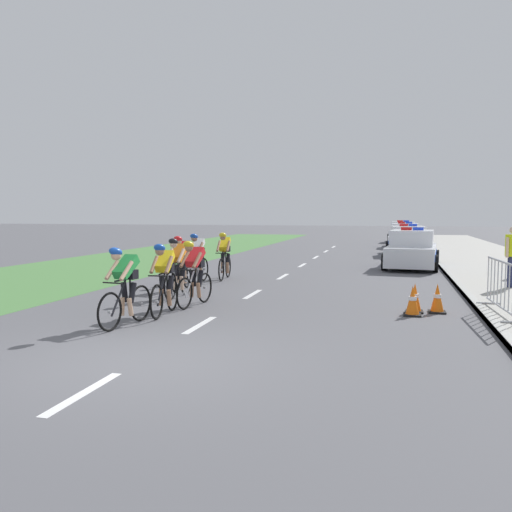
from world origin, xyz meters
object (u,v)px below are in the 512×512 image
cyclist_fourth (178,267)px  crowd_barrier_middle (501,287)px  cyclist_sixth (198,257)px  cyclist_third (194,272)px  police_car_third (405,236)px  traffic_cone_far (437,299)px  cyclist_fifth (181,262)px  cyclist_lead (125,285)px  police_car_nearest (412,251)px  police_car_furthest (403,233)px  traffic_cone_mid (413,301)px  cyclist_seventh (225,255)px  traffic_cone_near (415,298)px  cyclist_second (164,278)px  police_car_second (408,242)px

cyclist_fourth → crowd_barrier_middle: bearing=-6.5°
cyclist_fourth → cyclist_sixth: same height
cyclist_third → police_car_third: 23.28m
traffic_cone_far → cyclist_fifth: bearing=165.3°
cyclist_lead → police_car_nearest: (5.67, 12.51, -0.11)m
police_car_furthest → traffic_cone_far: police_car_furthest is taller
traffic_cone_mid → cyclist_fifth: bearing=160.2°
cyclist_seventh → cyclist_lead: bearing=-87.3°
police_car_nearest → police_car_third: 12.57m
crowd_barrier_middle → cyclist_seventh: bearing=147.7°
traffic_cone_near → crowd_barrier_middle: bearing=-8.8°
cyclist_seventh → cyclist_third: bearing=-80.3°
cyclist_seventh → traffic_cone_near: size_ratio=2.69×
cyclist_lead → police_car_third: 25.72m
police_car_third → police_car_nearest: bearing=-90.0°
police_car_third → traffic_cone_near: bearing=-90.7°
cyclist_seventh → cyclist_sixth: bearing=-118.2°
cyclist_lead → cyclist_sixth: 6.31m
cyclist_fourth → cyclist_seventh: size_ratio=1.00×
cyclist_second → cyclist_sixth: bearing=103.0°
cyclist_lead → police_car_furthest: 31.65m
police_car_second → traffic_cone_near: (-0.26, -15.90, -0.37)m
cyclist_lead → cyclist_fourth: bearing=95.9°
police_car_third → cyclist_sixth: bearing=-109.2°
cyclist_fourth → police_car_nearest: (6.02, 9.08, -0.11)m
cyclist_sixth → police_car_third: bearing=70.8°
cyclist_sixth → crowd_barrier_middle: bearing=-24.7°
cyclist_fifth → cyclist_sixth: same height
cyclist_second → cyclist_lead: bearing=-102.7°
cyclist_lead → police_car_nearest: bearing=65.6°
cyclist_fourth → police_car_furthest: 28.35m
cyclist_third → traffic_cone_near: (4.92, 0.46, -0.48)m
cyclist_fifth → cyclist_seventh: bearing=80.9°
cyclist_lead → crowd_barrier_middle: bearing=20.0°
cyclist_second → crowd_barrier_middle: 6.95m
cyclist_fourth → traffic_cone_far: 6.27m
cyclist_second → cyclist_fifth: same height
police_car_nearest → police_car_second: same height
police_car_third → traffic_cone_mid: 22.65m
cyclist_fifth → police_car_furthest: (6.43, 26.49, -0.11)m
crowd_barrier_middle → traffic_cone_far: crowd_barrier_middle is taller
cyclist_fifth → cyclist_seventh: same height
cyclist_third → traffic_cone_mid: cyclist_third is taller
police_car_second → crowd_barrier_middle: (1.41, -16.16, -0.03)m
cyclist_fifth → crowd_barrier_middle: bearing=-14.7°
cyclist_sixth → traffic_cone_near: size_ratio=2.69×
cyclist_fourth → traffic_cone_far: bearing=-4.8°
cyclist_second → traffic_cone_far: size_ratio=2.69×
cyclist_seventh → cyclist_second: bearing=-84.2°
cyclist_fifth → traffic_cone_far: 6.88m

